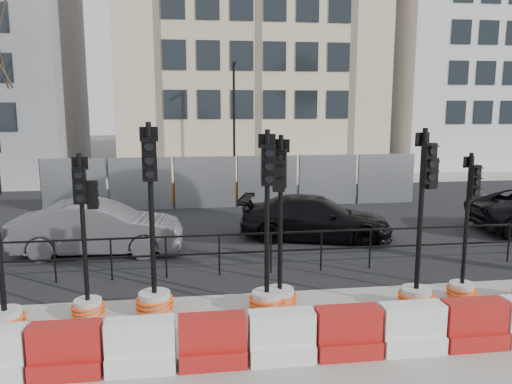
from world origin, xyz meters
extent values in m
plane|color=#51514C|center=(0.00, 0.00, 0.00)|extent=(120.00, 120.00, 0.00)
cube|color=gray|center=(0.00, -3.00, 0.01)|extent=(40.00, 6.00, 0.02)
cube|color=black|center=(0.00, 7.00, 0.01)|extent=(40.00, 14.00, 0.03)
cube|color=gray|center=(0.00, 16.00, 0.01)|extent=(40.00, 4.00, 0.02)
cube|color=beige|center=(2.00, 22.00, 9.00)|extent=(15.00, 10.00, 18.00)
cube|color=silver|center=(17.00, 22.00, 8.00)|extent=(12.00, 9.00, 16.00)
cylinder|color=black|center=(-4.80, 1.20, 0.50)|extent=(0.04, 0.04, 1.00)
cylinder|color=black|center=(-3.60, 1.20, 0.50)|extent=(0.04, 0.04, 1.00)
cylinder|color=black|center=(-2.40, 1.20, 0.50)|extent=(0.04, 0.04, 1.00)
cylinder|color=black|center=(-1.20, 1.20, 0.50)|extent=(0.04, 0.04, 1.00)
cylinder|color=black|center=(0.00, 1.20, 0.50)|extent=(0.04, 0.04, 1.00)
cylinder|color=black|center=(1.20, 1.20, 0.50)|extent=(0.04, 0.04, 1.00)
cylinder|color=black|center=(2.40, 1.20, 0.50)|extent=(0.04, 0.04, 1.00)
cylinder|color=black|center=(3.60, 1.20, 0.50)|extent=(0.04, 0.04, 1.00)
cylinder|color=black|center=(4.80, 1.20, 0.50)|extent=(0.04, 0.04, 1.00)
cylinder|color=black|center=(6.00, 1.20, 0.50)|extent=(0.04, 0.04, 1.00)
cube|color=black|center=(0.00, 1.20, 0.98)|extent=(18.00, 0.04, 0.04)
cube|color=black|center=(0.00, 1.20, 0.55)|extent=(18.00, 0.04, 0.04)
cube|color=gray|center=(-6.00, 9.00, 1.00)|extent=(2.30, 0.05, 2.00)
cylinder|color=black|center=(-7.15, 9.00, 1.00)|extent=(0.05, 0.05, 2.00)
cube|color=gray|center=(-3.60, 9.00, 1.00)|extent=(2.30, 0.05, 2.00)
cylinder|color=black|center=(-4.75, 9.00, 1.00)|extent=(0.05, 0.05, 2.00)
cube|color=gray|center=(-1.20, 9.00, 1.00)|extent=(2.30, 0.05, 2.00)
cylinder|color=black|center=(-2.35, 9.00, 1.00)|extent=(0.05, 0.05, 2.00)
cube|color=gray|center=(1.20, 9.00, 1.00)|extent=(2.30, 0.05, 2.00)
cylinder|color=black|center=(0.05, 9.00, 1.00)|extent=(0.05, 0.05, 2.00)
cube|color=gray|center=(3.60, 9.00, 1.00)|extent=(2.30, 0.05, 2.00)
cylinder|color=black|center=(2.45, 9.00, 1.00)|extent=(0.05, 0.05, 2.00)
cube|color=gray|center=(6.00, 9.00, 1.00)|extent=(2.30, 0.05, 2.00)
cylinder|color=black|center=(4.85, 9.00, 1.00)|extent=(0.05, 0.05, 2.00)
cube|color=orange|center=(-4.00, 10.50, 0.40)|extent=(1.00, 0.40, 0.80)
cube|color=orange|center=(-2.00, 10.50, 0.40)|extent=(1.00, 0.40, 0.80)
cube|color=orange|center=(0.00, 10.50, 0.40)|extent=(1.00, 0.40, 0.80)
cube|color=orange|center=(2.00, 10.50, 0.40)|extent=(1.00, 0.40, 0.80)
cube|color=orange|center=(4.00, 10.50, 0.40)|extent=(1.00, 0.40, 0.80)
cylinder|color=black|center=(0.50, 15.00, 3.00)|extent=(0.12, 0.12, 6.00)
cube|color=black|center=(0.50, 14.75, 5.90)|extent=(0.12, 0.50, 0.12)
cube|color=red|center=(-3.68, -2.80, 0.15)|extent=(1.00, 0.50, 0.30)
cube|color=red|center=(-3.68, -2.80, 0.55)|extent=(1.00, 0.35, 0.50)
cube|color=white|center=(-2.62, -2.80, 0.15)|extent=(1.00, 0.50, 0.30)
cube|color=white|center=(-2.62, -2.80, 0.55)|extent=(1.00, 0.35, 0.50)
cube|color=red|center=(-1.58, -2.80, 0.15)|extent=(1.00, 0.50, 0.30)
cube|color=red|center=(-1.58, -2.80, 0.55)|extent=(1.00, 0.35, 0.50)
cube|color=white|center=(-0.53, -2.80, 0.15)|extent=(1.00, 0.50, 0.30)
cube|color=white|center=(-0.53, -2.80, 0.55)|extent=(1.00, 0.35, 0.50)
cube|color=red|center=(0.53, -2.80, 0.15)|extent=(1.00, 0.50, 0.30)
cube|color=red|center=(0.53, -2.80, 0.55)|extent=(1.00, 0.35, 0.50)
cube|color=white|center=(1.58, -2.80, 0.15)|extent=(1.00, 0.50, 0.30)
cube|color=white|center=(1.58, -2.80, 0.55)|extent=(1.00, 0.35, 0.50)
cube|color=red|center=(2.62, -2.80, 0.15)|extent=(1.00, 0.50, 0.30)
cube|color=red|center=(2.62, -2.80, 0.55)|extent=(1.00, 0.35, 0.50)
cylinder|color=#BABBB6|center=(-5.05, -1.19, 0.21)|extent=(0.56, 0.56, 0.42)
torus|color=#FE4D0D|center=(-5.05, -1.19, 0.13)|extent=(0.68, 0.68, 0.05)
torus|color=#FE4D0D|center=(-5.05, -1.19, 0.21)|extent=(0.68, 0.68, 0.05)
torus|color=#FE4D0D|center=(-5.05, -1.19, 0.29)|extent=(0.68, 0.68, 0.05)
cylinder|color=#BABBB6|center=(-3.75, -0.79, 0.19)|extent=(0.50, 0.50, 0.37)
torus|color=#FE4D0D|center=(-3.75, -0.79, 0.11)|extent=(0.60, 0.60, 0.05)
torus|color=#FE4D0D|center=(-3.75, -0.79, 0.19)|extent=(0.60, 0.60, 0.05)
torus|color=#FE4D0D|center=(-3.75, -0.79, 0.26)|extent=(0.60, 0.60, 0.05)
cylinder|color=black|center=(-3.75, -0.79, 1.67)|extent=(0.08, 0.08, 2.78)
cube|color=black|center=(-3.74, -0.90, 2.50)|extent=(0.23, 0.14, 0.65)
cylinder|color=black|center=(-3.74, -0.97, 2.30)|extent=(0.14, 0.05, 0.14)
cylinder|color=black|center=(-3.74, -0.97, 2.50)|extent=(0.14, 0.05, 0.14)
cylinder|color=black|center=(-3.74, -0.97, 2.71)|extent=(0.14, 0.05, 0.14)
cube|color=black|center=(-3.75, -0.73, 2.88)|extent=(0.28, 0.04, 0.22)
cube|color=black|center=(-3.57, -0.78, 2.32)|extent=(0.19, 0.13, 0.51)
cylinder|color=#BABBB6|center=(-2.55, -0.76, 0.22)|extent=(0.59, 0.59, 0.44)
torus|color=#FE4D0D|center=(-2.55, -0.76, 0.13)|extent=(0.71, 0.71, 0.05)
torus|color=#FE4D0D|center=(-2.55, -0.76, 0.22)|extent=(0.71, 0.71, 0.05)
torus|color=#FE4D0D|center=(-2.55, -0.76, 0.30)|extent=(0.71, 0.71, 0.05)
cylinder|color=black|center=(-2.55, -0.76, 1.96)|extent=(0.10, 0.10, 3.27)
cube|color=black|center=(-2.54, -0.89, 2.94)|extent=(0.27, 0.17, 0.76)
cylinder|color=black|center=(-2.54, -0.98, 2.70)|extent=(0.17, 0.06, 0.16)
cylinder|color=black|center=(-2.54, -0.98, 2.94)|extent=(0.17, 0.06, 0.16)
cylinder|color=black|center=(-2.54, -0.98, 3.18)|extent=(0.17, 0.06, 0.16)
cube|color=black|center=(-2.55, -0.70, 3.38)|extent=(0.33, 0.05, 0.26)
cylinder|color=#BABBB6|center=(-0.45, -0.98, 0.21)|extent=(0.57, 0.57, 0.42)
torus|color=#FE4D0D|center=(-0.45, -0.98, 0.13)|extent=(0.68, 0.68, 0.05)
torus|color=#FE4D0D|center=(-0.45, -0.98, 0.21)|extent=(0.68, 0.68, 0.05)
torus|color=#FE4D0D|center=(-0.45, -0.98, 0.29)|extent=(0.68, 0.68, 0.05)
cylinder|color=black|center=(-0.45, -0.98, 1.89)|extent=(0.09, 0.09, 3.15)
cube|color=black|center=(-0.46, -1.11, 2.83)|extent=(0.25, 0.15, 0.73)
cylinder|color=black|center=(-0.46, -1.19, 2.60)|extent=(0.16, 0.05, 0.16)
cylinder|color=black|center=(-0.46, -1.19, 2.83)|extent=(0.16, 0.05, 0.16)
cylinder|color=black|center=(-0.46, -1.19, 3.06)|extent=(0.16, 0.05, 0.16)
cube|color=black|center=(-0.45, -0.92, 3.25)|extent=(0.31, 0.04, 0.25)
cube|color=black|center=(-0.24, -0.99, 2.62)|extent=(0.21, 0.14, 0.58)
cylinder|color=#BABBB6|center=(-0.17, -0.82, 0.20)|extent=(0.55, 0.55, 0.41)
torus|color=#FE4D0D|center=(-0.17, -0.82, 0.12)|extent=(0.66, 0.66, 0.05)
torus|color=#FE4D0D|center=(-0.17, -0.82, 0.20)|extent=(0.66, 0.66, 0.05)
torus|color=#FE4D0D|center=(-0.17, -0.82, 0.28)|extent=(0.66, 0.66, 0.05)
cylinder|color=black|center=(-0.17, -0.82, 1.83)|extent=(0.09, 0.09, 3.05)
cube|color=black|center=(-0.22, -0.93, 2.74)|extent=(0.28, 0.22, 0.71)
cylinder|color=black|center=(-0.24, -1.01, 2.52)|extent=(0.16, 0.10, 0.15)
cylinder|color=black|center=(-0.24, -1.01, 2.74)|extent=(0.16, 0.10, 0.15)
cylinder|color=black|center=(-0.24, -1.01, 2.96)|extent=(0.16, 0.10, 0.15)
cube|color=black|center=(-0.15, -0.76, 3.15)|extent=(0.30, 0.13, 0.24)
cylinder|color=#BABBB6|center=(2.42, -1.21, 0.21)|extent=(0.57, 0.57, 0.42)
torus|color=#FE4D0D|center=(2.42, -1.21, 0.13)|extent=(0.69, 0.69, 0.05)
torus|color=#FE4D0D|center=(2.42, -1.21, 0.21)|extent=(0.69, 0.69, 0.05)
torus|color=#FE4D0D|center=(2.42, -1.21, 0.30)|extent=(0.69, 0.69, 0.05)
cylinder|color=black|center=(2.42, -1.21, 1.90)|extent=(0.09, 0.09, 3.16)
cube|color=black|center=(2.46, -1.33, 2.85)|extent=(0.29, 0.22, 0.74)
cylinder|color=black|center=(2.48, -1.41, 2.61)|extent=(0.17, 0.10, 0.16)
cylinder|color=black|center=(2.48, -1.41, 2.85)|extent=(0.17, 0.10, 0.16)
cylinder|color=black|center=(2.48, -1.41, 3.08)|extent=(0.17, 0.10, 0.16)
cube|color=black|center=(2.40, -1.15, 3.27)|extent=(0.31, 0.12, 0.25)
cube|color=black|center=(2.62, -1.14, 2.63)|extent=(0.24, 0.19, 0.58)
cylinder|color=#BABBB6|center=(3.54, -0.91, 0.18)|extent=(0.49, 0.49, 0.36)
torus|color=#FE4D0D|center=(3.54, -0.91, 0.11)|extent=(0.59, 0.59, 0.05)
torus|color=#FE4D0D|center=(3.54, -0.91, 0.18)|extent=(0.59, 0.59, 0.05)
torus|color=#FE4D0D|center=(3.54, -0.91, 0.25)|extent=(0.59, 0.59, 0.05)
cylinder|color=black|center=(3.54, -0.91, 1.63)|extent=(0.08, 0.08, 2.71)
cube|color=black|center=(3.57, -1.01, 2.44)|extent=(0.25, 0.19, 0.63)
cylinder|color=black|center=(3.60, -1.08, 2.24)|extent=(0.14, 0.08, 0.14)
cylinder|color=black|center=(3.60, -1.08, 2.44)|extent=(0.14, 0.08, 0.14)
cylinder|color=black|center=(3.60, -1.08, 2.64)|extent=(0.14, 0.08, 0.14)
cube|color=black|center=(3.52, -0.86, 2.80)|extent=(0.27, 0.11, 0.22)
imported|color=#55555B|center=(-4.22, 3.40, 0.71)|extent=(1.89, 4.44, 1.42)
imported|color=black|center=(1.81, 4.05, 0.64)|extent=(4.16, 5.37, 1.28)
camera|label=1|loc=(-1.90, -9.80, 3.87)|focal=35.00mm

